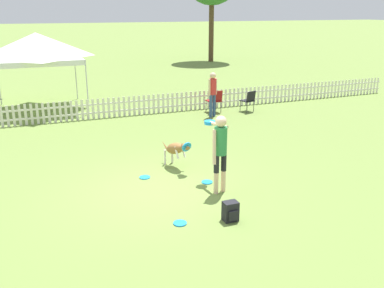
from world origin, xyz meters
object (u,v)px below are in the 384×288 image
Objects in this scene: folding_chair_blue_left at (215,99)px; folding_chair_center at (249,99)px; frisbee_midfield at (145,177)px; backpack_on_grass at (231,211)px; leaping_dog at (176,149)px; handler_person at (220,144)px; frisbee_near_dog at (207,182)px; spectator_standing at (213,90)px; canopy_tent_main at (37,48)px; frisbee_near_handler at (180,223)px.

folding_chair_blue_left is 1.36m from folding_chair_center.
backpack_on_grass is at bearing -71.27° from frisbee_midfield.
folding_chair_center is (4.80, 4.80, -0.02)m from leaping_dog.
handler_person reaches higher than frisbee_near_dog.
spectator_standing is at bearing 56.88° from folding_chair_blue_left.
backpack_on_grass is 0.12× the size of canopy_tent_main.
backpack_on_grass is (0.92, -2.72, 0.18)m from frisbee_midfield.
frisbee_near_dog is (0.34, -1.18, -0.51)m from leaping_dog.
leaping_dog is 3.03m from frisbee_near_handler.
frisbee_near_handler is 9.57m from folding_chair_center.
leaping_dog is at bearing 71.30° from frisbee_near_handler.
backpack_on_grass is at bearing -76.70° from canopy_tent_main.
handler_person is 7.62m from folding_chair_blue_left.
frisbee_near_handler is at bearing -90.52° from frisbee_midfield.
folding_chair_blue_left is 7.20m from canopy_tent_main.
handler_person is at bearing 73.86° from backpack_on_grass.
folding_chair_center is 0.26× the size of canopy_tent_main.
frisbee_near_dog and frisbee_midfield have the same top height.
spectator_standing is (-0.36, -0.59, 0.49)m from folding_chair_blue_left.
canopy_tent_main reaches higher than leaping_dog.
folding_chair_blue_left is at bearing -26.79° from canopy_tent_main.
backpack_on_grass is 9.23m from folding_chair_center.
frisbee_near_dog is 0.66× the size of backpack_on_grass.
spectator_standing is at bearing 50.59° from frisbee_midfield.
handler_person is at bearing -46.69° from frisbee_midfield.
folding_chair_center is at bearing 165.19° from spectator_standing.
folding_chair_center reaches higher than frisbee_midfield.
folding_chair_center is (1.30, -0.39, -0.03)m from folding_chair_blue_left.
handler_person is 1.36× the size of leaping_dog.
frisbee_near_handler is at bearing -128.17° from frisbee_near_dog.
handler_person is 6.81× the size of frisbee_near_handler.
frisbee_midfield is at bearing 121.53° from handler_person.
canopy_tent_main reaches higher than frisbee_midfield.
frisbee_near_handler is 0.31× the size of folding_chair_center.
frisbee_near_dog is at bearing 51.83° from frisbee_near_handler.
handler_person is at bearing 64.45° from folding_chair_blue_left.
frisbee_near_dog is at bearing 36.53° from folding_chair_center.
backpack_on_grass is at bearing 78.00° from leaping_dog.
frisbee_midfield is at bearing 25.14° from folding_chair_center.
canopy_tent_main is (-2.70, 8.32, 1.93)m from leaping_dog.
frisbee_near_handler is at bearing -152.35° from handler_person.
spectator_standing reaches higher than backpack_on_grass.
spectator_standing is at bearing -136.00° from leaping_dog.
backpack_on_grass is at bearing -100.47° from frisbee_near_dog.
handler_person is 7.92m from folding_chair_center.
backpack_on_grass is 0.44× the size of folding_chair_blue_left.
leaping_dog is at bearing 20.29° from frisbee_midfield.
handler_person reaches higher than leaping_dog.
leaping_dog is at bearing 89.78° from backpack_on_grass.
frisbee_near_handler is 0.08× the size of canopy_tent_main.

